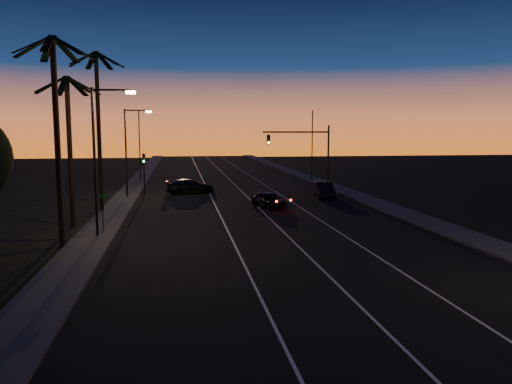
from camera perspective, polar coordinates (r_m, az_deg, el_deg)
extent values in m
cube|color=black|center=(41.66, -0.35, -1.88)|extent=(20.00, 170.00, 0.01)
cube|color=#353533|center=(41.53, -15.83, -2.08)|extent=(2.40, 170.00, 0.16)
cube|color=#353533|center=(44.67, 14.02, -1.39)|extent=(2.40, 170.00, 0.16)
cube|color=silver|center=(41.33, -4.47, -1.96)|extent=(0.12, 160.00, 0.01)
cube|color=silver|center=(41.73, 0.33, -1.85)|extent=(0.12, 160.00, 0.01)
cube|color=silver|center=(42.42, 5.01, -1.73)|extent=(0.12, 160.00, 0.01)
cylinder|color=black|center=(29.45, -21.75, 5.11)|extent=(0.32, 0.32, 11.50)
cube|color=black|center=(29.82, -20.11, 15.21)|extent=(2.18, 0.92, 1.18)
cube|color=black|center=(30.61, -20.97, 14.95)|extent=(1.25, 2.12, 1.18)
cube|color=black|center=(30.79, -22.71, 14.83)|extent=(1.34, 2.09, 1.18)
cube|color=black|center=(30.22, -24.11, 14.92)|extent=(2.18, 0.82, 1.18)
cube|color=black|center=(29.31, -24.14, 15.18)|extent=(1.90, 1.69, 1.18)
cube|color=black|center=(28.75, -22.67, 15.42)|extent=(0.45, 2.16, 1.18)
cube|color=black|center=(28.98, -20.84, 15.43)|extent=(1.95, 1.61, 1.18)
cylinder|color=black|center=(35.46, -20.49, 4.21)|extent=(0.32, 0.32, 10.00)
cube|color=black|center=(35.62, -19.07, 11.43)|extent=(2.18, 0.92, 1.18)
cube|color=black|center=(36.41, -19.80, 11.30)|extent=(1.25, 2.12, 1.18)
cube|color=black|center=(36.57, -21.25, 11.21)|extent=(1.34, 2.09, 1.18)
cube|color=black|center=(35.98, -22.38, 11.24)|extent=(2.18, 0.82, 1.18)
cube|color=black|center=(35.06, -22.36, 11.36)|extent=(1.90, 1.69, 1.18)
cube|color=black|center=(34.51, -21.13, 11.49)|extent=(0.45, 2.16, 1.18)
cube|color=black|center=(34.77, -19.63, 11.52)|extent=(1.95, 1.61, 1.18)
cylinder|color=black|center=(41.17, -17.51, 6.41)|extent=(0.32, 0.32, 12.50)
cube|color=black|center=(41.64, -16.32, 14.31)|extent=(2.18, 0.92, 1.18)
cube|color=black|center=(42.41, -17.01, 14.15)|extent=(1.25, 2.12, 1.18)
cube|color=black|center=(42.52, -18.27, 14.08)|extent=(1.34, 2.09, 1.18)
cube|color=black|center=(41.89, -19.21, 14.16)|extent=(2.18, 0.82, 1.18)
cube|color=black|center=(40.98, -19.12, 14.33)|extent=(1.90, 1.69, 1.18)
cube|color=black|center=(40.48, -18.01, 14.46)|extent=(0.45, 2.16, 1.18)
cube|color=black|center=(40.78, -16.75, 14.45)|extent=(1.95, 1.61, 1.18)
cylinder|color=black|center=(31.16, -17.95, 3.05)|extent=(0.16, 0.16, 9.00)
cylinder|color=black|center=(31.03, -16.22, 11.14)|extent=(2.20, 0.12, 0.12)
cube|color=#F8D363|center=(30.90, -14.16, 10.99)|extent=(0.55, 0.26, 0.16)
cylinder|color=black|center=(49.01, -14.63, 4.23)|extent=(0.16, 0.16, 8.50)
cylinder|color=black|center=(48.89, -13.49, 9.07)|extent=(2.20, 0.12, 0.12)
cube|color=#F8D363|center=(48.81, -12.18, 8.95)|extent=(0.55, 0.26, 0.16)
cylinder|color=black|center=(32.48, -17.11, -2.45)|extent=(0.06, 0.06, 2.60)
cube|color=#0E5518|center=(32.31, -17.19, -0.44)|extent=(0.70, 0.03, 0.20)
cylinder|color=black|center=(53.12, 8.25, 3.78)|extent=(0.20, 0.20, 7.00)
cylinder|color=black|center=(52.11, 4.60, 6.85)|extent=(7.00, 0.16, 0.16)
cube|color=black|center=(51.53, 1.43, 6.03)|extent=(0.32, 0.28, 1.00)
sphere|color=black|center=(51.36, 1.47, 6.39)|extent=(0.20, 0.20, 0.20)
sphere|color=black|center=(51.36, 1.47, 6.03)|extent=(0.20, 0.20, 0.20)
sphere|color=#14FF59|center=(51.37, 1.47, 5.67)|extent=(0.20, 0.20, 0.20)
cylinder|color=black|center=(51.01, -12.66, 1.97)|extent=(0.14, 0.14, 4.20)
cube|color=black|center=(50.90, -12.71, 3.76)|extent=(0.28, 0.25, 0.90)
sphere|color=black|center=(50.73, -12.73, 4.07)|extent=(0.18, 0.18, 0.18)
sphere|color=black|center=(50.75, -12.72, 3.75)|extent=(0.18, 0.18, 0.18)
sphere|color=#14FF59|center=(50.76, -12.71, 3.44)|extent=(0.18, 0.18, 0.18)
cylinder|color=black|center=(65.92, -13.16, 5.17)|extent=(0.14, 0.14, 9.00)
cylinder|color=black|center=(65.01, 6.43, 5.29)|extent=(0.14, 0.14, 9.00)
imported|color=black|center=(41.91, 1.45, -0.89)|extent=(2.88, 4.25, 1.34)
sphere|color=#FF0F05|center=(39.54, 2.37, -1.07)|extent=(0.18, 0.18, 0.18)
sphere|color=#FF0F05|center=(40.26, 4.00, -0.93)|extent=(0.18, 0.18, 0.18)
imported|color=black|center=(48.62, 7.75, 0.25)|extent=(2.16, 4.76, 1.51)
imported|color=black|center=(51.79, -7.56, 0.66)|extent=(5.41, 3.06, 1.48)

